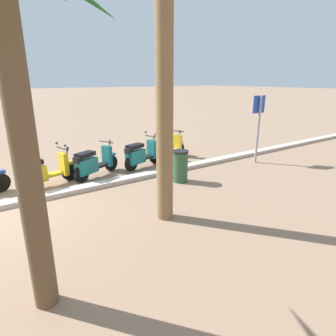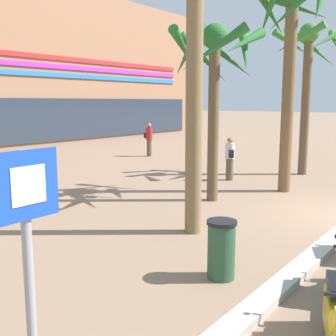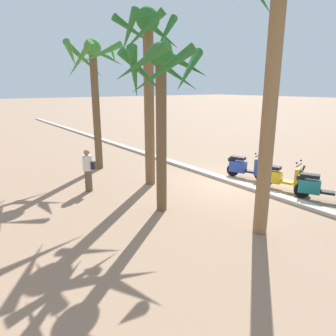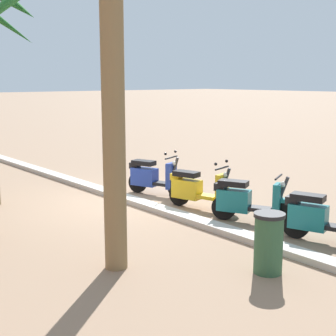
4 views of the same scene
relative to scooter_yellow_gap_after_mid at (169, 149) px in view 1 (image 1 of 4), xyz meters
name	(u,v)px [view 1 (image 1 of 4)]	position (x,y,z in m)	size (l,w,h in m)	color
scooter_yellow_gap_after_mid	(169,149)	(0.00, 0.00, 0.00)	(1.66, 0.85, 1.04)	black
scooter_teal_lead_nearest	(141,155)	(1.37, 0.26, 0.02)	(1.68, 0.77, 1.17)	black
scooter_teal_mid_centre	(93,163)	(3.09, 0.34, 0.02)	(1.70, 0.94, 1.04)	black
scooter_yellow_last_in_row	(43,172)	(4.55, 0.38, 0.02)	(1.81, 0.74, 1.17)	black
crossing_sign	(258,122)	(-2.42, 2.05, 1.06)	(0.60, 0.12, 2.40)	#939399
litter_bin	(180,166)	(1.08, 2.14, 0.04)	(0.48, 0.48, 0.95)	#2D5638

